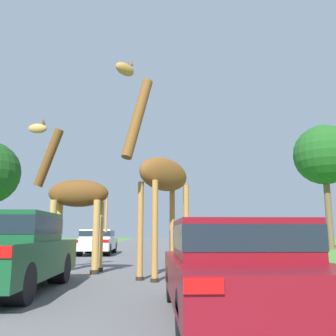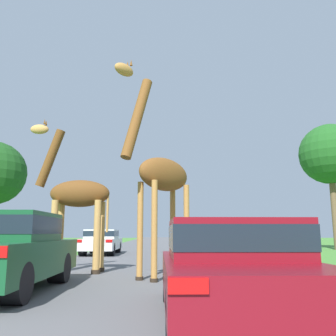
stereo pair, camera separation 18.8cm
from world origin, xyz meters
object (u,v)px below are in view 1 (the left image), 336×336
object	(u,v)px
car_lead_maroon	(238,265)
car_queue_right	(208,242)
car_verge_right	(3,249)
tree_right_cluster	(324,155)
giraffe_near_road	(160,175)
giraffe_companion	(74,199)
car_queue_left	(193,239)
car_far_ahead	(97,241)

from	to	relation	value
car_lead_maroon	car_queue_right	distance (m)	9.21
car_lead_maroon	car_verge_right	size ratio (longest dim) A/B	0.94
tree_right_cluster	giraffe_near_road	bearing A→B (deg)	-128.43
giraffe_near_road	car_queue_right	world-z (taller)	giraffe_near_road
giraffe_companion	car_queue_left	world-z (taller)	giraffe_companion
car_queue_left	car_verge_right	size ratio (longest dim) A/B	1.06
car_lead_maroon	car_far_ahead	bearing A→B (deg)	105.81
car_lead_maroon	car_queue_right	size ratio (longest dim) A/B	0.91
giraffe_companion	giraffe_near_road	bearing A→B (deg)	-119.16
giraffe_companion	car_verge_right	size ratio (longest dim) A/B	1.08
car_verge_right	giraffe_near_road	bearing A→B (deg)	30.58
car_verge_right	tree_right_cluster	distance (m)	23.37
car_far_ahead	car_verge_right	xyz separation A→B (m)	(0.01, -12.20, 0.11)
car_lead_maroon	car_queue_right	world-z (taller)	car_queue_right
car_far_ahead	car_verge_right	bearing A→B (deg)	-89.97
giraffe_near_road	giraffe_companion	size ratio (longest dim) A/B	1.17
car_verge_right	car_queue_left	bearing A→B (deg)	69.97
car_lead_maroon	car_queue_right	xyz separation A→B (m)	(1.02, 9.15, 0.07)
giraffe_companion	car_verge_right	world-z (taller)	giraffe_companion
car_far_ahead	giraffe_companion	bearing A→B (deg)	-86.12
giraffe_companion	car_queue_right	world-z (taller)	giraffe_companion
tree_right_cluster	car_far_ahead	bearing A→B (deg)	-162.62
giraffe_near_road	car_far_ahead	size ratio (longest dim) A/B	1.15
car_queue_left	car_verge_right	distance (m)	15.71
car_lead_maroon	car_verge_right	xyz separation A→B (m)	(-4.07, 2.20, 0.11)
car_lead_maroon	car_verge_right	distance (m)	4.63
car_queue_left	car_far_ahead	distance (m)	5.96
car_far_ahead	tree_right_cluster	world-z (taller)	tree_right_cluster
giraffe_companion	car_queue_right	bearing A→B (deg)	-48.95
giraffe_companion	car_queue_left	xyz separation A→B (m)	(4.79, 11.41, -1.35)
tree_right_cluster	car_verge_right	bearing A→B (deg)	-131.68
car_queue_right	car_verge_right	bearing A→B (deg)	-126.24
giraffe_near_road	car_verge_right	xyz separation A→B (m)	(-3.08, -1.82, -1.79)
giraffe_near_road	car_far_ahead	world-z (taller)	giraffe_near_road
car_lead_maroon	tree_right_cluster	bearing A→B (deg)	60.11
car_far_ahead	tree_right_cluster	xyz separation A→B (m)	(15.07, 4.72, 5.83)
car_queue_left	car_far_ahead	xyz separation A→B (m)	(-5.39, -2.55, -0.06)
giraffe_near_road	giraffe_companion	bearing A→B (deg)	11.69
car_queue_right	car_queue_left	xyz separation A→B (m)	(0.29, 7.81, 0.00)
car_verge_right	car_queue_right	bearing A→B (deg)	53.76
car_lead_maroon	car_queue_left	bearing A→B (deg)	85.59
car_far_ahead	tree_right_cluster	size ratio (longest dim) A/B	0.53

